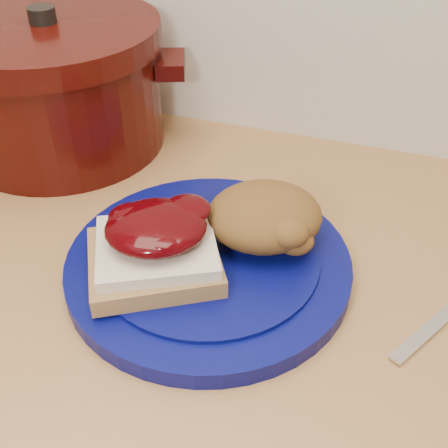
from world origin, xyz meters
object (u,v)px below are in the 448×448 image
(dutch_oven, at_px, (56,85))
(pepper_grinder, at_px, (66,98))
(butter_knife, at_px, (446,315))
(plate, at_px, (209,264))

(dutch_oven, distance_m, pepper_grinder, 0.02)
(butter_knife, distance_m, pepper_grinder, 0.54)
(plate, relative_size, butter_knife, 1.77)
(plate, xyz_separation_m, butter_knife, (0.23, 0.01, -0.01))
(pepper_grinder, bearing_deg, butter_knife, -19.96)
(butter_knife, height_order, dutch_oven, dutch_oven)
(dutch_oven, bearing_deg, butter_knife, -18.98)
(plate, distance_m, pepper_grinder, 0.34)
(plate, xyz_separation_m, dutch_oven, (-0.28, 0.19, 0.07))
(plate, distance_m, dutch_oven, 0.35)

